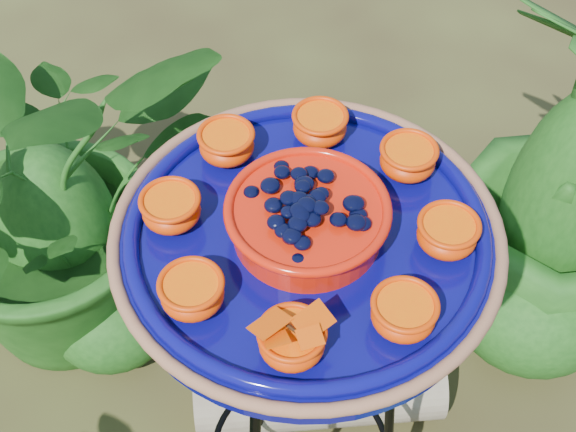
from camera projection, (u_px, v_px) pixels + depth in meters
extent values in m
torus|color=black|center=(306.00, 259.00, 1.04)|extent=(0.36, 0.36, 0.02)
cylinder|color=black|center=(262.00, 351.00, 1.49)|extent=(0.05, 0.09, 0.93)
cylinder|color=black|center=(389.00, 421.00, 1.40)|extent=(0.09, 0.03, 0.93)
cylinder|color=#080861|center=(307.00, 243.00, 1.02)|extent=(0.63, 0.63, 0.04)
torus|color=#986845|center=(307.00, 234.00, 1.00)|extent=(0.50, 0.50, 0.02)
torus|color=#080861|center=(307.00, 232.00, 1.00)|extent=(0.46, 0.46, 0.02)
cylinder|color=red|center=(307.00, 221.00, 0.98)|extent=(0.25, 0.25, 0.05)
torus|color=red|center=(308.00, 209.00, 0.97)|extent=(0.21, 0.21, 0.01)
ellipsoid|color=black|center=(308.00, 205.00, 0.96)|extent=(0.16, 0.16, 0.03)
ellipsoid|color=#E24002|center=(408.00, 161.00, 1.06)|extent=(0.07, 0.07, 0.04)
cylinder|color=orange|center=(409.00, 151.00, 1.04)|extent=(0.07, 0.07, 0.01)
ellipsoid|color=#E24002|center=(320.00, 128.00, 1.10)|extent=(0.07, 0.07, 0.04)
cylinder|color=orange|center=(320.00, 118.00, 1.08)|extent=(0.07, 0.07, 0.01)
ellipsoid|color=#E24002|center=(227.00, 146.00, 1.07)|extent=(0.07, 0.07, 0.04)
cylinder|color=orange|center=(226.00, 136.00, 1.06)|extent=(0.07, 0.07, 0.01)
ellipsoid|color=#E24002|center=(171.00, 211.00, 1.00)|extent=(0.07, 0.07, 0.04)
cylinder|color=orange|center=(170.00, 201.00, 0.99)|extent=(0.07, 0.07, 0.01)
ellipsoid|color=#E24002|center=(192.00, 295.00, 0.92)|extent=(0.07, 0.07, 0.04)
cylinder|color=orange|center=(191.00, 285.00, 0.91)|extent=(0.07, 0.07, 0.01)
ellipsoid|color=#E24002|center=(292.00, 343.00, 0.88)|extent=(0.07, 0.07, 0.04)
cylinder|color=orange|center=(292.00, 334.00, 0.86)|extent=(0.07, 0.07, 0.01)
ellipsoid|color=#E24002|center=(403.00, 315.00, 0.90)|extent=(0.07, 0.07, 0.04)
cylinder|color=orange|center=(405.00, 306.00, 0.89)|extent=(0.07, 0.07, 0.01)
ellipsoid|color=#E24002|center=(447.00, 236.00, 0.97)|extent=(0.07, 0.07, 0.04)
cylinder|color=orange|center=(449.00, 226.00, 0.96)|extent=(0.07, 0.07, 0.01)
cylinder|color=black|center=(292.00, 328.00, 0.86)|extent=(0.02, 0.02, 0.00)
cube|color=#FA6105|center=(270.00, 323.00, 0.85)|extent=(0.05, 0.05, 0.01)
cube|color=#FA6105|center=(313.00, 320.00, 0.86)|extent=(0.05, 0.05, 0.01)
cylinder|color=tan|center=(318.00, 387.00, 1.85)|extent=(0.57, 0.19, 0.19)
imported|color=#184713|center=(44.00, 187.00, 1.78)|extent=(1.03, 0.98, 0.89)
imported|color=#184713|center=(576.00, 180.00, 1.77)|extent=(0.71, 0.71, 0.92)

